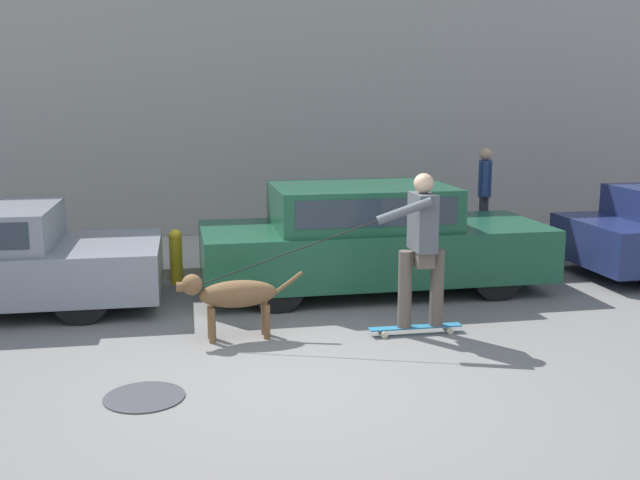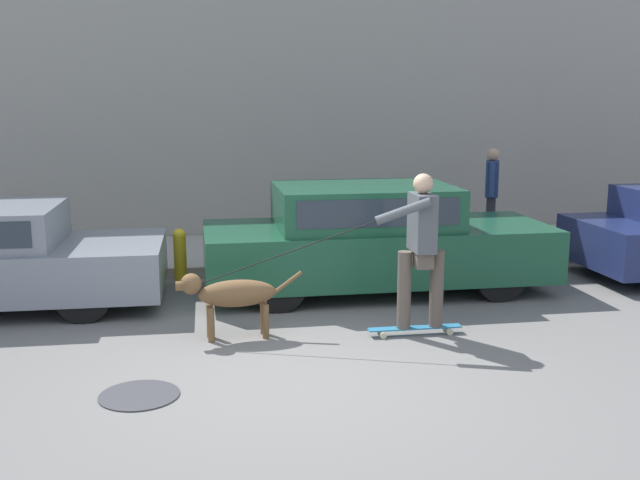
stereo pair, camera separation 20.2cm
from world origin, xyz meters
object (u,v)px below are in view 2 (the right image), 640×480
dog (231,294)px  skateboarder (420,245)px  fire_hydrant (180,254)px  parked_car_1 (374,240)px  pedestrian_with_bag (491,191)px

dog → skateboarder: skateboarder is taller
skateboarder → fire_hydrant: skateboarder is taller
parked_car_1 → dog: 2.54m
skateboarder → pedestrian_with_bag: bearing=-121.3°
parked_car_1 → pedestrian_with_bag: size_ratio=2.87×
dog → fire_hydrant: (-0.56, 2.49, -0.08)m
dog → skateboarder: bearing=170.8°
pedestrian_with_bag → fire_hydrant: pedestrian_with_bag is taller
dog → pedestrian_with_bag: size_ratio=0.86×
skateboarder → fire_hydrant: bearing=-46.9°
pedestrian_with_bag → dog: bearing=-117.6°
dog → fire_hydrant: size_ratio=1.77×
skateboarder → pedestrian_with_bag: size_ratio=1.84×
dog → skateboarder: (1.95, -0.21, 0.50)m
parked_car_1 → skateboarder: 1.89m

